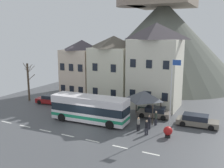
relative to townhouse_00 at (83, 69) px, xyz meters
The scene contains 18 objects.
ground_plane 15.14m from the townhouse_00, 57.50° to the right, with size 40.00×60.00×0.07m.
townhouse_00 is the anchor object (origin of this frame).
townhouse_01 5.76m from the townhouse_00, ahead, with size 5.98×6.26×10.09m.
townhouse_02 12.53m from the townhouse_00, ahead, with size 6.79×5.43×11.89m.
hilltop_castle 21.90m from the townhouse_00, 69.74° to the left, with size 33.98×33.98×26.64m.
transit_bus 13.01m from the townhouse_00, 53.08° to the right, with size 9.48×3.08×3.14m.
bus_shelter 14.37m from the townhouse_00, 25.07° to the right, with size 3.60×3.60×3.58m.
parked_car_00 7.42m from the townhouse_00, 108.27° to the right, with size 4.41×2.28×1.32m.
parked_car_01 15.32m from the townhouse_00, 19.36° to the right, with size 4.21×2.32×1.31m.
parked_car_02 20.48m from the townhouse_00, 16.69° to the right, with size 4.67×2.16×1.33m.
pedestrian_00 17.26m from the townhouse_00, 27.19° to the right, with size 0.29×0.32×1.71m.
pedestrian_01 17.75m from the townhouse_00, 32.09° to the right, with size 0.31×0.31×1.59m.
pedestrian_02 17.57m from the townhouse_00, 36.45° to the right, with size 0.32×0.31×1.55m.
pedestrian_03 18.90m from the townhouse_00, 36.02° to the right, with size 0.35×0.28×1.62m.
public_bench 13.57m from the townhouse_00, 19.18° to the right, with size 1.63×0.48×0.87m.
flagpole 18.80m from the townhouse_00, 26.54° to the right, with size 0.95×0.10×7.80m.
harbour_buoy 20.50m from the townhouse_00, 31.55° to the right, with size 0.92×0.92×1.17m.
bare_tree_00 8.73m from the townhouse_00, 136.18° to the right, with size 1.44×2.33×6.00m.
Camera 1 is at (15.31, -22.68, 10.39)m, focal length 40.77 mm.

